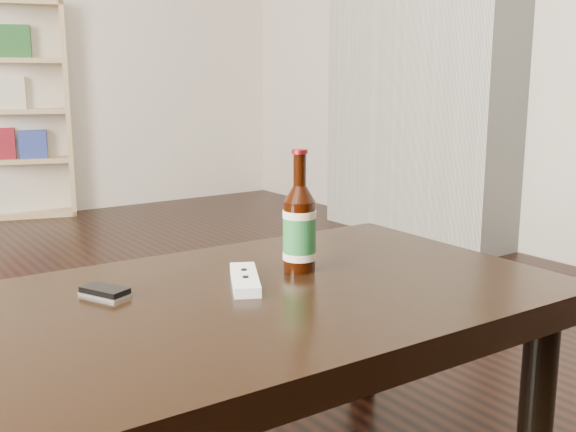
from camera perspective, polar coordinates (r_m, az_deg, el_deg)
bookshelf at (r=4.69m, az=-22.54°, el=8.57°), size 0.79×0.54×1.35m
coffee_table at (r=1.33m, az=-3.45°, el=-9.11°), size 1.26×0.75×0.47m
beer_bottle at (r=1.44m, az=0.98°, el=-1.09°), size 0.07×0.07×0.26m
phone at (r=1.34m, az=-15.23°, el=-6.22°), size 0.09×0.11×0.02m
remote at (r=1.36m, az=-3.68°, el=-5.38°), size 0.13×0.19×0.02m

